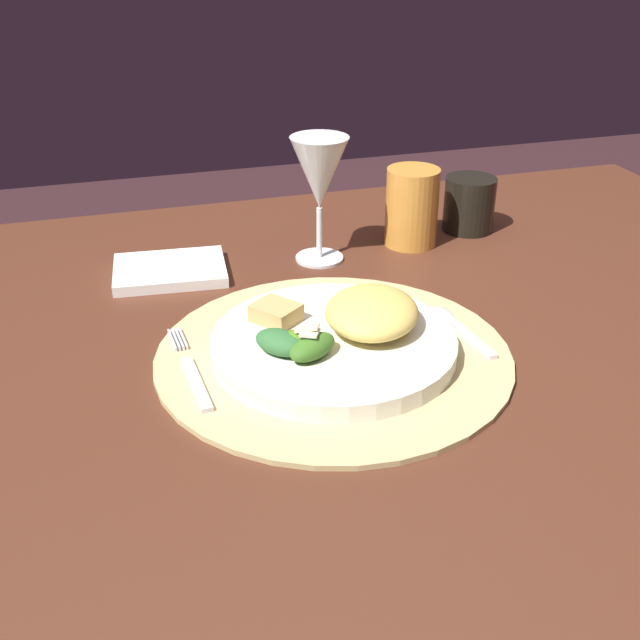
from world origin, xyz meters
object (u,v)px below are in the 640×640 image
at_px(fork, 191,371).
at_px(dark_tumbler, 469,204).
at_px(spoon, 453,322).
at_px(dining_table, 344,420).
at_px(napkin, 170,270).
at_px(amber_tumbler, 412,207).
at_px(dinner_plate, 333,345).
at_px(wine_glass, 319,176).

height_order(fork, dark_tumbler, dark_tumbler).
bearing_deg(spoon, dining_table, 169.52).
xyz_separation_m(fork, napkin, (0.01, 0.26, -0.00)).
bearing_deg(spoon, napkin, 140.58).
height_order(napkin, amber_tumbler, amber_tumbler).
bearing_deg(dinner_plate, dark_tumbler, 44.41).
height_order(fork, wine_glass, wine_glass).
distance_m(fork, spoon, 0.30).
xyz_separation_m(napkin, wine_glass, (0.20, -0.01, 0.11)).
bearing_deg(fork, napkin, 87.74).
bearing_deg(fork, dark_tumbler, 32.90).
distance_m(spoon, amber_tumbler, 0.26).
height_order(wine_glass, amber_tumbler, wine_glass).
bearing_deg(dining_table, amber_tumbler, 52.97).
distance_m(dining_table, napkin, 0.30).
bearing_deg(dining_table, fork, -167.08).
relative_size(wine_glass, dark_tumbler, 2.12).
height_order(napkin, dark_tumbler, dark_tumbler).
height_order(dining_table, dinner_plate, dinner_plate).
relative_size(dinner_plate, napkin, 1.82).
relative_size(dining_table, dinner_plate, 5.26).
xyz_separation_m(dining_table, amber_tumbler, (0.17, 0.23, 0.17)).
distance_m(wine_glass, dark_tumbler, 0.26).
relative_size(dining_table, amber_tumbler, 12.57).
distance_m(dining_table, wine_glass, 0.32).
bearing_deg(amber_tumbler, dining_table, -127.03).
height_order(spoon, dark_tumbler, dark_tumbler).
bearing_deg(dining_table, spoon, -10.48).
xyz_separation_m(spoon, dark_tumbler, (0.15, 0.28, 0.03)).
bearing_deg(dark_tumbler, napkin, -175.38).
xyz_separation_m(dinner_plate, dark_tumbler, (0.30, 0.30, 0.02)).
bearing_deg(dinner_plate, spoon, 8.28).
bearing_deg(dark_tumbler, fork, -147.10).
bearing_deg(napkin, spoon, -39.42).
relative_size(dinner_plate, dark_tumbler, 3.28).
bearing_deg(dinner_plate, dining_table, 56.83).
height_order(napkin, wine_glass, wine_glass).
bearing_deg(spoon, fork, -176.38).
relative_size(dinner_plate, spoon, 2.03).
relative_size(fork, wine_glass, 0.99).
bearing_deg(napkin, dark_tumbler, 4.62).
distance_m(napkin, dark_tumbler, 0.45).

